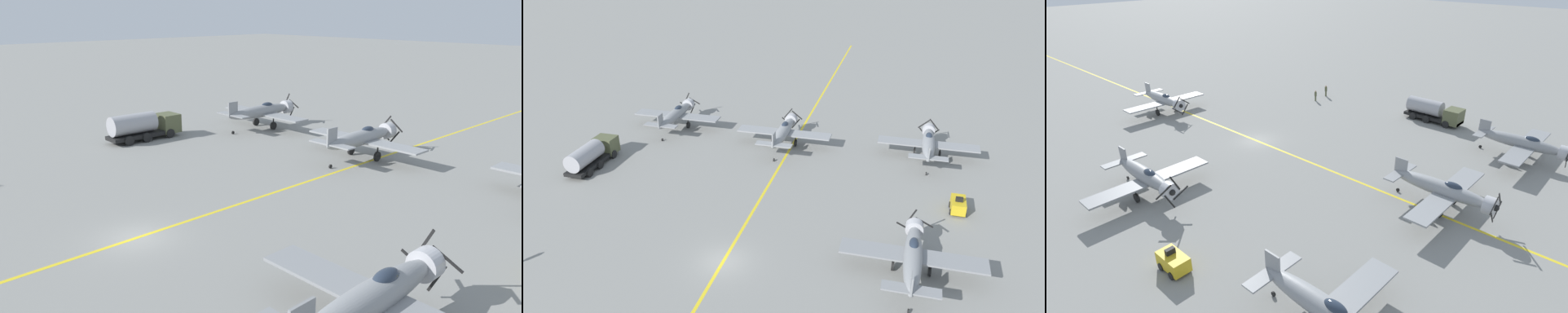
% 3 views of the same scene
% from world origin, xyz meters
% --- Properties ---
extents(ground_plane, '(400.00, 400.00, 0.00)m').
position_xyz_m(ground_plane, '(0.00, 0.00, 0.00)').
color(ground_plane, gray).
extents(taxiway_stripe, '(0.30, 160.00, 0.01)m').
position_xyz_m(taxiway_stripe, '(0.00, 0.00, 0.00)').
color(taxiway_stripe, yellow).
rests_on(taxiway_stripe, ground).
extents(airplane_far_center, '(12.00, 9.98, 3.65)m').
position_xyz_m(airplane_far_center, '(-1.04, 24.41, 2.01)').
color(airplane_far_center, gray).
rests_on(airplane_far_center, ground).
extents(airplane_mid_right, '(12.00, 9.98, 3.66)m').
position_xyz_m(airplane_mid_right, '(15.71, 2.27, 2.01)').
color(airplane_mid_right, gray).
rests_on(airplane_mid_right, ground).
extents(airplane_far_left, '(12.00, 9.98, 3.65)m').
position_xyz_m(airplane_far_left, '(-16.83, 26.43, 2.01)').
color(airplane_far_left, gray).
rests_on(airplane_far_left, ground).
extents(fuel_tanker, '(2.67, 8.00, 2.98)m').
position_xyz_m(fuel_tanker, '(-21.40, 13.31, 1.51)').
color(fuel_tanker, black).
rests_on(fuel_tanker, ground).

